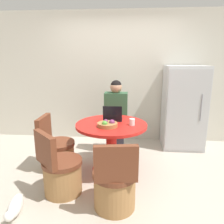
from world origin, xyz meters
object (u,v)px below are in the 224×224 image
object	(u,v)px
dining_table	(111,140)
fruit_bowl	(108,124)
person_seated	(116,113)
cat	(15,206)
chair_left_side	(57,153)
laptop	(113,117)
refrigerator	(184,108)
chair_near_camera	(115,186)
chair_near_left_corner	(61,173)

from	to	relation	value
dining_table	fruit_bowl	distance (m)	0.33
person_seated	fruit_bowl	world-z (taller)	person_seated
dining_table	cat	size ratio (longest dim) A/B	2.10
person_seated	fruit_bowl	bearing A→B (deg)	86.22
chair_left_side	laptop	distance (m)	1.02
dining_table	cat	bearing A→B (deg)	-133.33
refrigerator	fruit_bowl	distance (m)	1.81
person_seated	chair_left_side	bearing A→B (deg)	41.10
chair_left_side	cat	bearing A→B (deg)	171.89
laptop	refrigerator	bearing A→B (deg)	-143.64
chair_near_camera	chair_near_left_corner	bearing A→B (deg)	-25.99
fruit_bowl	cat	distance (m)	1.48
chair_near_left_corner	fruit_bowl	world-z (taller)	fruit_bowl
dining_table	refrigerator	bearing A→B (deg)	40.54
dining_table	fruit_bowl	size ratio (longest dim) A/B	3.69
laptop	chair_left_side	bearing A→B (deg)	10.89
chair_near_left_corner	chair_near_camera	world-z (taller)	same
refrigerator	chair_near_camera	world-z (taller)	refrigerator
refrigerator	chair_near_left_corner	bearing A→B (deg)	-137.74
chair_left_side	laptop	xyz separation A→B (m)	(0.85, 0.16, 0.54)
refrigerator	dining_table	distance (m)	1.70
chair_left_side	person_seated	size ratio (longest dim) A/B	0.64
dining_table	laptop	size ratio (longest dim) A/B	3.66
refrigerator	cat	world-z (taller)	refrigerator
chair_near_camera	refrigerator	bearing A→B (deg)	-128.78
refrigerator	chair_near_left_corner	distance (m)	2.57
refrigerator	chair_near_left_corner	xyz separation A→B (m)	(-1.86, -1.69, -0.51)
dining_table	chair_near_camera	distance (m)	0.88
refrigerator	chair_near_camera	bearing A→B (deg)	-121.11
refrigerator	person_seated	bearing A→B (deg)	-164.59
dining_table	chair_left_side	bearing A→B (deg)	-179.53
refrigerator	laptop	xyz separation A→B (m)	(-1.27, -0.93, 0.04)
chair_left_side	person_seated	bearing A→B (deg)	-49.37
dining_table	chair_near_left_corner	xyz separation A→B (m)	(-0.59, -0.60, -0.24)
refrigerator	chair_near_camera	xyz separation A→B (m)	(-1.16, -1.93, -0.51)
refrigerator	cat	bearing A→B (deg)	-136.64
cat	fruit_bowl	bearing A→B (deg)	122.32
chair_left_side	refrigerator	bearing A→B (deg)	-63.08
refrigerator	chair_left_side	size ratio (longest dim) A/B	1.83
dining_table	person_seated	world-z (taller)	person_seated
dining_table	chair_near_left_corner	world-z (taller)	chair_near_left_corner
chair_near_left_corner	fruit_bowl	distance (m)	0.89
refrigerator	dining_table	world-z (taller)	refrigerator
chair_left_side	person_seated	world-z (taller)	person_seated
chair_near_camera	cat	world-z (taller)	chair_near_camera
laptop	cat	distance (m)	1.71
person_seated	laptop	distance (m)	0.59
chair_near_camera	fruit_bowl	xyz separation A→B (m)	(-0.15, 0.69, 0.52)
person_seated	chair_near_camera	bearing A→B (deg)	93.43
dining_table	person_seated	xyz separation A→B (m)	(0.02, 0.74, 0.22)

